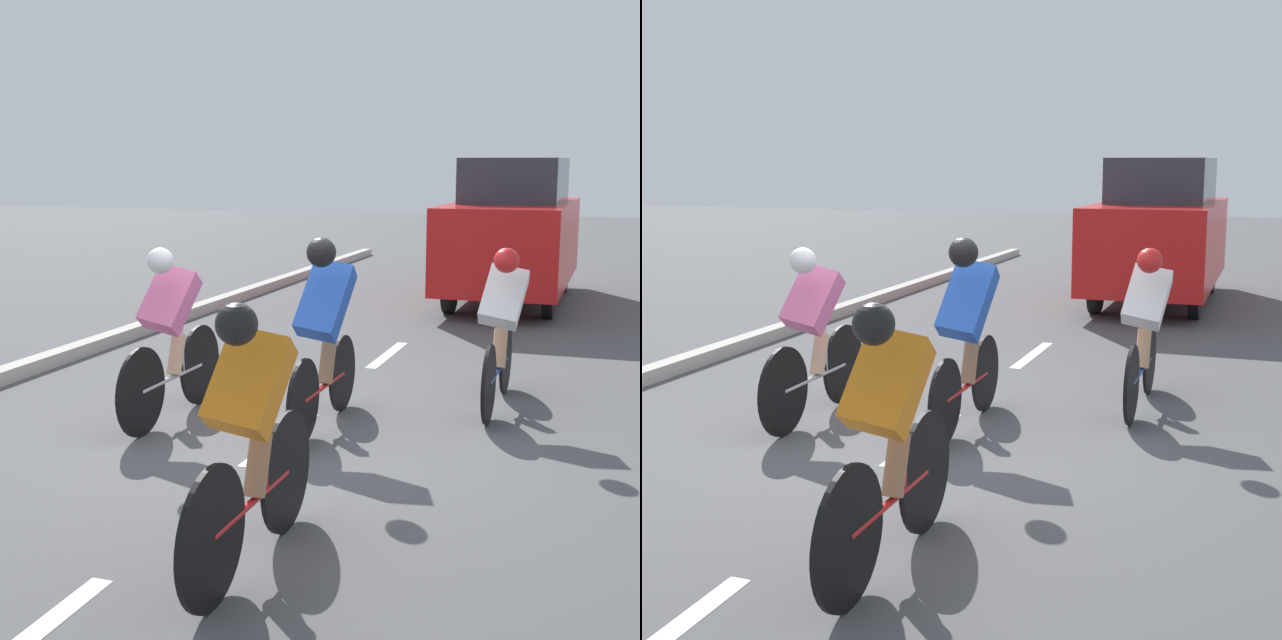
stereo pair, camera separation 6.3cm
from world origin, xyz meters
TOP-DOWN VIEW (x-y plane):
  - ground_plane at (0.00, 0.00)m, footprint 60.00×60.00m
  - lane_stripe_mid at (0.00, -0.04)m, footprint 0.12×1.40m
  - lane_stripe_far at (0.00, -3.24)m, footprint 0.12×1.40m
  - cyclist_white at (-1.47, -1.42)m, footprint 0.40×1.70m
  - cyclist_pink at (1.02, -0.19)m, footprint 0.42×1.71m
  - cyclist_blue at (-0.23, -0.39)m, footprint 0.40×1.63m
  - cyclist_orange at (-0.68, 2.11)m, footprint 0.39×1.68m
  - support_car at (-0.79, -7.58)m, footprint 1.70×4.30m

SIDE VIEW (x-z plane):
  - ground_plane at x=0.00m, z-range 0.00..0.00m
  - lane_stripe_mid at x=0.00m, z-range 0.00..0.01m
  - lane_stripe_far at x=0.00m, z-range 0.00..0.01m
  - cyclist_white at x=-1.47m, z-range 0.03..1.45m
  - cyclist_orange at x=-0.68m, z-range 0.02..1.48m
  - cyclist_pink at x=1.02m, z-range 0.02..1.48m
  - cyclist_blue at x=-0.23m, z-range 0.05..1.60m
  - support_car at x=-0.79m, z-range 0.00..2.16m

